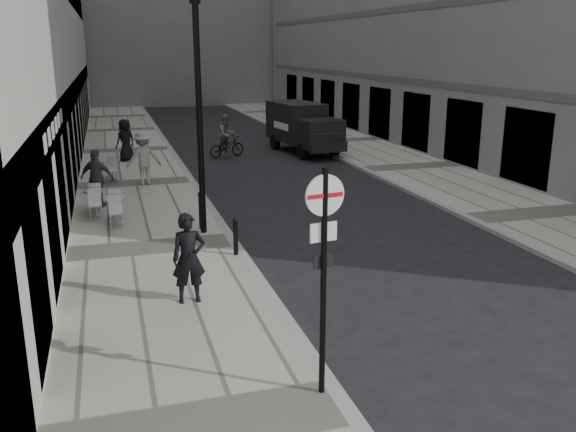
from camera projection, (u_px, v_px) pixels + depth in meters
The scene contains 15 objects.
sidewalk at pixel (136, 184), 22.06m from camera, with size 4.00×60.00×0.12m, color #ACA79B.
far_sidewalk at pixel (410, 168), 25.07m from camera, with size 4.00×60.00×0.12m, color #ACA79B.
walking_man at pixel (189, 258), 11.54m from camera, with size 0.64×0.42×1.74m, color black.
sign_post at pixel (324, 253), 8.12m from camera, with size 0.56×0.14×3.25m.
lamppost at pixel (199, 103), 15.23m from camera, with size 0.27×0.27×6.08m.
bollard_near at pixel (236, 238), 14.29m from camera, with size 0.11×0.11×0.84m, color black.
bollard_far at pixel (201, 212), 16.35m from camera, with size 0.13×0.13×0.94m, color black.
panel_van at pixel (302, 125), 28.66m from camera, with size 2.47×5.10×2.31m.
cyclist at pixel (227, 140), 27.66m from camera, with size 1.89×1.27×1.93m.
pedestrian_a at pixel (97, 178), 18.47m from camera, with size 1.04×0.43×1.78m, color #4C4D51.
pedestrian_b at pixel (143, 158), 21.50m from camera, with size 1.23×0.71×1.91m, color #9B978F.
pedestrian_c at pixel (125, 140), 26.05m from camera, with size 0.87×0.57×1.78m, color black.
cafe_table_near at pixel (115, 207), 16.95m from camera, with size 0.66×1.48×0.84m.
cafe_table_mid at pixel (95, 200), 17.73m from camera, with size 0.66×1.49×0.85m.
cafe_table_far at pixel (112, 168), 22.42m from camera, with size 0.65×1.47×0.84m.
Camera 1 is at (-2.84, -4.24, 4.86)m, focal length 38.00 mm.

